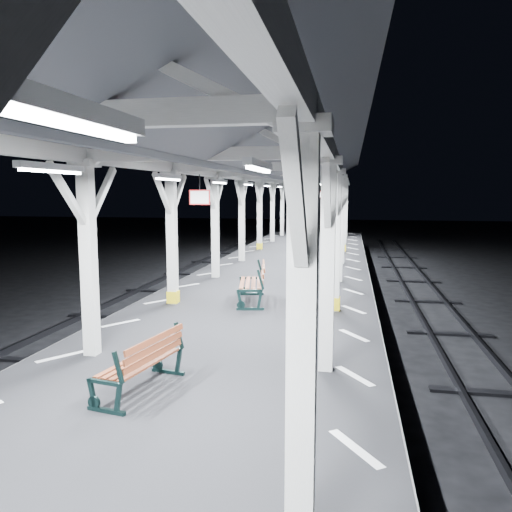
% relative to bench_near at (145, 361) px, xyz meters
% --- Properties ---
extents(ground, '(120.00, 120.00, 0.00)m').
position_rel_bench_near_xyz_m(ground, '(0.44, 3.37, -1.45)').
color(ground, black).
rests_on(ground, ground).
extents(platform, '(6.00, 50.00, 1.00)m').
position_rel_bench_near_xyz_m(platform, '(0.44, 3.37, -0.95)').
color(platform, black).
rests_on(platform, ground).
extents(hazard_stripes_left, '(1.00, 48.00, 0.01)m').
position_rel_bench_near_xyz_m(hazard_stripes_left, '(-2.01, 3.37, -0.44)').
color(hazard_stripes_left, silver).
rests_on(hazard_stripes_left, platform).
extents(hazard_stripes_right, '(1.00, 48.00, 0.01)m').
position_rel_bench_near_xyz_m(hazard_stripes_right, '(2.89, 3.37, -0.44)').
color(hazard_stripes_right, silver).
rests_on(hazard_stripes_right, platform).
extents(track_left, '(2.20, 60.00, 0.16)m').
position_rel_bench_near_xyz_m(track_left, '(-4.56, 3.37, -1.37)').
color(track_left, '#2D2D33').
rests_on(track_left, ground).
extents(track_right, '(2.20, 60.00, 0.16)m').
position_rel_bench_near_xyz_m(track_right, '(5.44, 3.37, -1.37)').
color(track_right, '#2D2D33').
rests_on(track_right, ground).
extents(canopy, '(5.40, 49.00, 4.65)m').
position_rel_bench_near_xyz_m(canopy, '(0.44, 3.35, 3.12)').
color(canopy, silver).
rests_on(canopy, platform).
extents(bench_near, '(0.84, 1.63, 0.84)m').
position_rel_bench_near_xyz_m(bench_near, '(0.00, 0.00, 0.00)').
color(bench_near, black).
rests_on(bench_near, platform).
extents(bench_mid, '(1.00, 1.93, 1.00)m').
position_rel_bench_near_xyz_m(bench_mid, '(0.42, 5.94, 0.08)').
color(bench_mid, black).
rests_on(bench_mid, platform).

